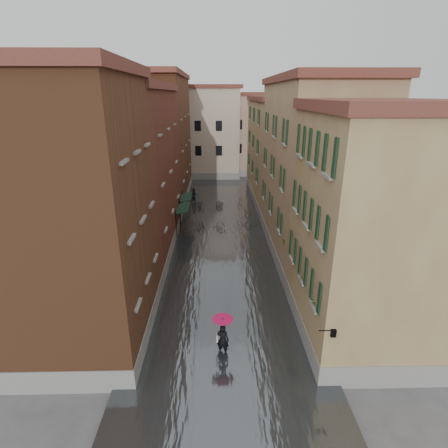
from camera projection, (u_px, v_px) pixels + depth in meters
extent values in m
plane|color=#515153|center=(224.00, 311.00, 20.94)|extent=(120.00, 120.00, 0.00)
cube|color=#3F4446|center=(221.00, 230.00, 33.08)|extent=(10.00, 60.00, 0.20)
cube|color=brown|center=(79.00, 222.00, 16.65)|extent=(6.00, 8.00, 13.00)
cube|color=brown|center=(131.00, 176.00, 27.05)|extent=(6.00, 14.00, 12.50)
cube|color=brown|center=(160.00, 142.00, 40.84)|extent=(6.00, 16.00, 14.00)
cube|color=#8F6B4A|center=(367.00, 234.00, 17.20)|extent=(6.00, 8.00, 11.50)
cube|color=tan|center=(311.00, 172.00, 27.25)|extent=(6.00, 14.00, 13.00)
cube|color=#8F6B4A|center=(278.00, 152.00, 41.56)|extent=(6.00, 16.00, 11.50)
cube|color=#B7A491|center=(199.00, 133.00, 54.21)|extent=(12.00, 9.00, 13.00)
cube|color=tan|center=(256.00, 135.00, 56.45)|extent=(10.00, 9.00, 12.00)
cube|color=#163326|center=(183.00, 208.00, 31.54)|extent=(1.09, 3.03, 0.31)
cylinder|color=black|center=(176.00, 226.00, 30.51)|extent=(0.06, 0.06, 2.80)
cylinder|color=black|center=(180.00, 215.00, 33.35)|extent=(0.06, 0.06, 2.80)
cube|color=#163326|center=(186.00, 197.00, 34.89)|extent=(1.09, 3.14, 0.31)
cylinder|color=black|center=(180.00, 213.00, 33.81)|extent=(0.06, 0.06, 2.80)
cylinder|color=black|center=(183.00, 204.00, 36.75)|extent=(0.06, 0.06, 2.80)
cylinder|color=black|center=(326.00, 331.00, 14.32)|extent=(0.60, 0.05, 0.05)
cube|color=black|center=(333.00, 332.00, 14.36)|extent=(0.22, 0.22, 0.35)
cube|color=beige|center=(333.00, 332.00, 14.36)|extent=(0.14, 0.14, 0.24)
cube|color=#9C6733|center=(317.00, 306.00, 15.90)|extent=(0.22, 0.85, 0.18)
imported|color=#265926|center=(317.00, 298.00, 15.75)|extent=(0.59, 0.51, 0.66)
cube|color=#9C6733|center=(304.00, 280.00, 18.13)|extent=(0.22, 0.85, 0.18)
imported|color=#265926|center=(305.00, 273.00, 17.98)|extent=(0.59, 0.51, 0.66)
cube|color=#9C6733|center=(287.00, 243.00, 22.66)|extent=(0.22, 0.85, 0.18)
imported|color=#265926|center=(287.00, 237.00, 22.51)|extent=(0.59, 0.51, 0.66)
imported|color=black|center=(223.00, 340.00, 17.19)|extent=(0.72, 0.58, 1.71)
cube|color=#BCAD9C|center=(217.00, 338.00, 17.20)|extent=(0.08, 0.30, 0.38)
cylinder|color=black|center=(223.00, 331.00, 17.01)|extent=(0.02, 0.02, 1.00)
cone|color=#D80E50|center=(223.00, 322.00, 16.82)|extent=(1.04, 1.04, 0.28)
imported|color=black|center=(194.00, 196.00, 41.42)|extent=(1.08, 0.98, 1.82)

